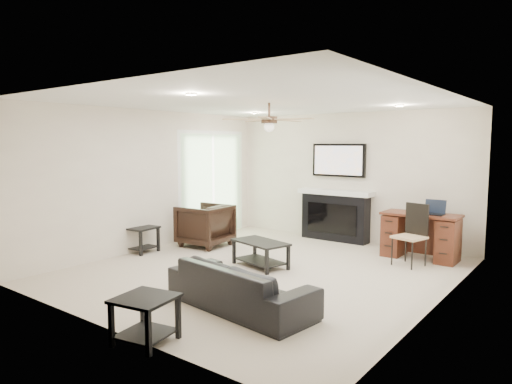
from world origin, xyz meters
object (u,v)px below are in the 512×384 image
armchair (205,225)px  desk (420,236)px  fireplace_unit (335,192)px  coffee_table (260,254)px  sofa (240,286)px

armchair → desk: size_ratio=0.71×
fireplace_unit → desk: bearing=-14.0°
coffee_table → desk: size_ratio=0.74×
armchair → fireplace_unit: fireplace_unit is taller
sofa → coffee_table: sofa is taller
sofa → desk: 3.72m
coffee_table → armchair: bearing=176.6°
armchair → coffee_table: 1.80m
sofa → coffee_table: bearing=-53.3°
coffee_table → fireplace_unit: fireplace_unit is taller
sofa → fireplace_unit: size_ratio=0.97×
fireplace_unit → desk: fireplace_unit is taller
armchair → coffee_table: (1.70, -0.55, -0.19)m
armchair → coffee_table: armchair is taller
sofa → fireplace_unit: fireplace_unit is taller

